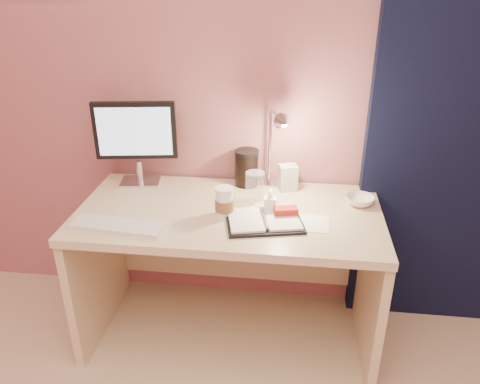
# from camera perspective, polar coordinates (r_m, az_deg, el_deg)

# --- Properties ---
(room) EXTENTS (3.50, 3.50, 3.50)m
(room) POSITION_cam_1_polar(r_m,az_deg,el_deg) (2.38, 23.39, 8.86)
(room) COLOR #C6B28E
(room) RESTS_ON ground
(desk) EXTENTS (1.40, 0.70, 0.73)m
(desk) POSITION_cam_1_polar(r_m,az_deg,el_deg) (2.33, -1.05, -6.29)
(desk) COLOR beige
(desk) RESTS_ON ground
(monitor) EXTENTS (0.40, 0.17, 0.43)m
(monitor) POSITION_cam_1_polar(r_m,az_deg,el_deg) (2.39, -12.59, 6.71)
(monitor) COLOR silver
(monitor) RESTS_ON desk
(keyboard) EXTENTS (0.42, 0.16, 0.02)m
(keyboard) POSITION_cam_1_polar(r_m,az_deg,el_deg) (2.08, -14.69, -3.97)
(keyboard) COLOR white
(keyboard) RESTS_ON desk
(planner) EXTENTS (0.37, 0.31, 0.05)m
(planner) POSITION_cam_1_polar(r_m,az_deg,el_deg) (2.05, 3.17, -3.37)
(planner) COLOR black
(planner) RESTS_ON desk
(paper_b) EXTENTS (0.16, 0.16, 0.00)m
(paper_b) POSITION_cam_1_polar(r_m,az_deg,el_deg) (2.07, 8.64, -3.78)
(paper_b) COLOR white
(paper_b) RESTS_ON desk
(paper_c) EXTENTS (0.23, 0.23, 0.00)m
(paper_c) POSITION_cam_1_polar(r_m,az_deg,el_deg) (2.12, 2.79, -2.66)
(paper_c) COLOR white
(paper_c) RESTS_ON desk
(coffee_cup) EXTENTS (0.08, 0.08, 0.14)m
(coffee_cup) POSITION_cam_1_polar(r_m,az_deg,el_deg) (2.09, -1.92, -1.30)
(coffee_cup) COLOR white
(coffee_cup) RESTS_ON desk
(clear_cup) EXTENTS (0.09, 0.09, 0.16)m
(clear_cup) POSITION_cam_1_polar(r_m,az_deg,el_deg) (2.19, 1.83, 0.48)
(clear_cup) COLOR white
(clear_cup) RESTS_ON desk
(bowl) EXTENTS (0.17, 0.17, 0.04)m
(bowl) POSITION_cam_1_polar(r_m,az_deg,el_deg) (2.27, 14.39, -1.01)
(bowl) COLOR silver
(bowl) RESTS_ON desk
(lotion_bottle) EXTENTS (0.05, 0.05, 0.12)m
(lotion_bottle) POSITION_cam_1_polar(r_m,az_deg,el_deg) (2.11, 3.69, -1.16)
(lotion_bottle) COLOR white
(lotion_bottle) RESTS_ON desk
(dark_jar) EXTENTS (0.12, 0.12, 0.17)m
(dark_jar) POSITION_cam_1_polar(r_m,az_deg,el_deg) (2.38, 0.82, 2.75)
(dark_jar) COLOR black
(dark_jar) RESTS_ON desk
(product_box) EXTENTS (0.10, 0.09, 0.13)m
(product_box) POSITION_cam_1_polar(r_m,az_deg,el_deg) (2.34, 5.84, 1.76)
(product_box) COLOR silver
(product_box) RESTS_ON desk
(desk_lamp) EXTENTS (0.17, 0.26, 0.42)m
(desk_lamp) POSITION_cam_1_polar(r_m,az_deg,el_deg) (2.22, 2.47, 6.04)
(desk_lamp) COLOR silver
(desk_lamp) RESTS_ON desk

